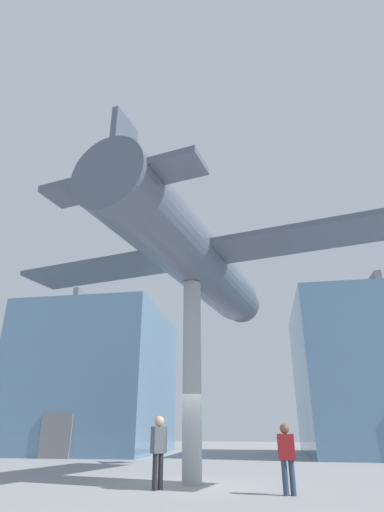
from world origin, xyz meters
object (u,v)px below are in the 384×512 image
at_px(support_pylon_central, 192,374).
at_px(suspended_airplane, 195,259).
at_px(visitor_second, 159,446).
at_px(visitor_person, 287,453).

height_order(support_pylon_central, suspended_airplane, suspended_airplane).
relative_size(support_pylon_central, suspended_airplane, 0.44).
bearing_deg(support_pylon_central, visitor_second, -120.12).
distance_m(support_pylon_central, visitor_second, 2.51).
bearing_deg(visitor_person, visitor_second, 167.59).
distance_m(support_pylon_central, visitor_person, 3.85).
relative_size(support_pylon_central, visitor_second, 3.39).
relative_size(visitor_person, visitor_second, 0.89).
height_order(suspended_airplane, visitor_second, suspended_airplane).
height_order(visitor_person, visitor_second, visitor_second).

